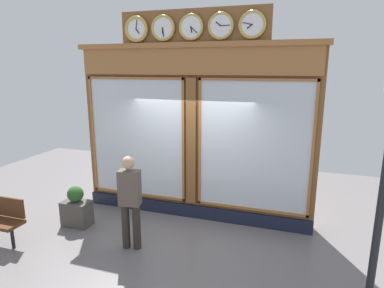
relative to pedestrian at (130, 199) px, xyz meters
name	(u,v)px	position (x,y,z in m)	size (l,w,h in m)	color
shop_facade	(194,131)	(-0.62, -1.65, 0.93)	(5.00, 0.42, 4.21)	brown
pedestrian	(130,199)	(0.00, 0.00, 0.00)	(0.39, 0.27, 1.69)	#312A24
planter_box	(77,213)	(1.47, -0.43, -0.68)	(0.56, 0.36, 0.51)	#4C4742
planter_shrub	(75,194)	(1.47, -0.43, -0.26)	(0.32, 0.32, 0.32)	#285623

